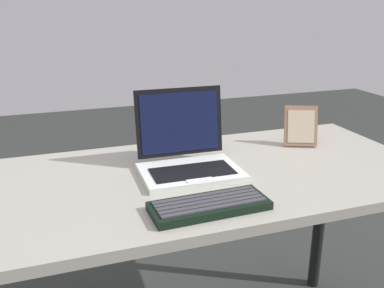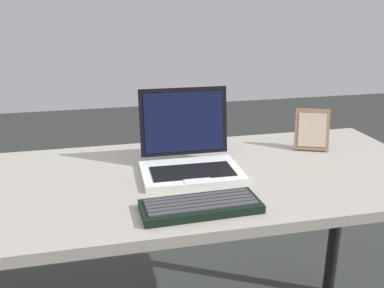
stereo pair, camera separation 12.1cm
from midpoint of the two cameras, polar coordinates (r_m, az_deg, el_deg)
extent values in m
cube|color=gray|center=(1.26, -5.11, -5.11)|extent=(1.59, 0.66, 0.03)
cylinder|color=black|center=(1.94, 15.09, -9.10)|extent=(0.05, 0.05, 0.72)
cube|color=silver|center=(1.26, -2.93, -3.89)|extent=(0.30, 0.21, 0.02)
cube|color=black|center=(1.24, -2.75, -3.71)|extent=(0.24, 0.12, 0.00)
cube|color=silver|center=(1.19, -1.92, -4.86)|extent=(0.08, 0.03, 0.00)
cube|color=black|center=(1.33, -4.31, 2.96)|extent=(0.28, 0.04, 0.21)
cube|color=black|center=(1.32, -4.25, 2.86)|extent=(0.25, 0.03, 0.18)
cube|color=yellow|center=(1.32, -4.22, 2.06)|extent=(0.23, 0.01, 0.01)
cube|color=black|center=(1.06, -0.95, -8.36)|extent=(0.30, 0.12, 0.02)
cube|color=#38383D|center=(1.03, -0.25, -8.61)|extent=(0.27, 0.02, 0.00)
cube|color=#38383D|center=(1.04, -0.61, -8.17)|extent=(0.27, 0.02, 0.00)
cube|color=#38383D|center=(1.06, -0.96, -7.75)|extent=(0.27, 0.02, 0.00)
cube|color=#38383D|center=(1.07, -1.29, -7.35)|extent=(0.27, 0.02, 0.00)
cube|color=#38383D|center=(1.09, -1.62, -6.95)|extent=(0.27, 0.02, 0.00)
cube|color=#8E664A|center=(1.53, 12.19, 2.35)|extent=(0.13, 0.09, 0.14)
cube|color=#C2AF90|center=(1.53, 12.23, 2.27)|extent=(0.10, 0.07, 0.11)
cube|color=#8E664A|center=(1.58, 11.89, 0.67)|extent=(0.02, 0.02, 0.03)
camera|label=1|loc=(0.06, -92.86, -0.97)|focal=39.80mm
camera|label=2|loc=(0.06, 87.14, 0.97)|focal=39.80mm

